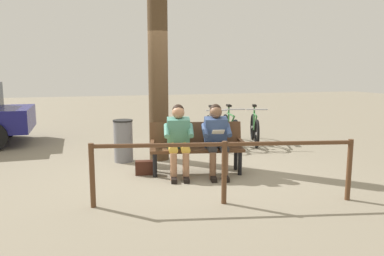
{
  "coord_description": "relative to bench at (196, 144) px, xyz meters",
  "views": [
    {
      "loc": [
        1.68,
        6.05,
        1.77
      ],
      "look_at": [
        -0.11,
        -0.18,
        0.75
      ],
      "focal_mm": 34.47,
      "sensor_mm": 36.0,
      "label": 1
    }
  ],
  "objects": [
    {
      "name": "bench",
      "position": [
        0.0,
        0.0,
        0.0
      ],
      "size": [
        1.66,
        0.77,
        0.87
      ],
      "rotation": [
        0.0,
        0.0,
        -0.19
      ],
      "color": "#51331E",
      "rests_on": "ground"
    },
    {
      "name": "ground_plane",
      "position": [
        0.13,
        -0.04,
        -0.51
      ],
      "size": [
        40.0,
        40.0,
        0.0
      ],
      "primitive_type": "plane",
      "color": "gray"
    },
    {
      "name": "person_reading",
      "position": [
        -0.29,
        0.22,
        0.16
      ],
      "size": [
        0.54,
        0.81,
        1.2
      ],
      "rotation": [
        0.0,
        0.0,
        -0.19
      ],
      "color": "#334772",
      "rests_on": "ground"
    },
    {
      "name": "tree_trunk",
      "position": [
        0.44,
        -1.11,
        1.14
      ],
      "size": [
        0.38,
        0.38,
        3.3
      ],
      "primitive_type": "cylinder",
      "color": "#4C3823",
      "rests_on": "ground"
    },
    {
      "name": "litter_bin",
      "position": [
        1.15,
        -1.12,
        -0.09
      ],
      "size": [
        0.38,
        0.38,
        0.82
      ],
      "color": "slate",
      "rests_on": "ground"
    },
    {
      "name": "bicycle_purple",
      "position": [
        -1.04,
        -2.12,
        -0.15
      ],
      "size": [
        0.48,
        1.67,
        0.94
      ],
      "rotation": [
        0.0,
        0.0,
        1.43
      ],
      "color": "black",
      "rests_on": "ground"
    },
    {
      "name": "handbag",
      "position": [
        0.9,
        -0.09,
        -0.39
      ],
      "size": [
        0.32,
        0.19,
        0.24
      ],
      "primitive_type": "cube",
      "rotation": [
        0.0,
        0.0,
        -0.16
      ],
      "color": "#3F1E14",
      "rests_on": "ground"
    },
    {
      "name": "bicycle_black",
      "position": [
        -2.09,
        -2.03,
        -0.15
      ],
      "size": [
        0.68,
        1.6,
        0.94
      ],
      "rotation": [
        0.0,
        0.0,
        1.22
      ],
      "color": "black",
      "rests_on": "ground"
    },
    {
      "name": "bicycle_green",
      "position": [
        -1.52,
        -2.2,
        -0.15
      ],
      "size": [
        0.48,
        1.67,
        0.94
      ],
      "rotation": [
        0.0,
        0.0,
        1.43
      ],
      "color": "black",
      "rests_on": "ground"
    },
    {
      "name": "person_companion",
      "position": [
        0.34,
        0.1,
        0.16
      ],
      "size": [
        0.54,
        0.81,
        1.2
      ],
      "rotation": [
        0.0,
        0.0,
        -0.19
      ],
      "color": "#4C8C7A",
      "rests_on": "ground"
    },
    {
      "name": "railing_fence",
      "position": [
        0.09,
        1.58,
        0.1
      ],
      "size": [
        3.45,
        0.76,
        0.85
      ],
      "rotation": [
        0.0,
        0.0,
        -0.2
      ],
      "color": "#51331E",
      "rests_on": "ground"
    }
  ]
}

